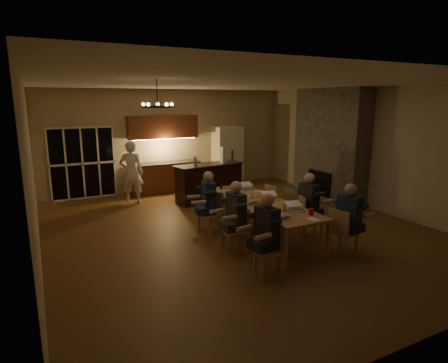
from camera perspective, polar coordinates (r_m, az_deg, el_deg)
floor at (r=8.51m, az=2.10°, el=-7.34°), size 9.00×9.00×0.00m
back_wall at (r=12.23m, az=-8.26°, el=6.24°), size 8.00×0.04×3.20m
left_wall at (r=7.11m, az=-27.40°, el=0.72°), size 0.04×9.00×3.20m
right_wall at (r=10.66m, az=21.48°, el=4.65°), size 0.04×9.00×3.20m
ceiling at (r=8.03m, az=2.29°, el=14.87°), size 8.00×9.00×0.04m
french_doors at (r=11.67m, az=-20.74°, el=2.56°), size 1.86×0.08×2.10m
fireplace at (r=11.26m, az=15.83°, el=5.40°), size 0.58×2.50×3.20m
kitchenette at (r=11.88m, az=-9.07°, el=4.10°), size 2.24×0.68×2.40m
refrigerator at (r=12.71m, az=0.51°, el=3.86°), size 0.90×0.68×2.00m
dining_table at (r=8.09m, az=5.42°, el=-5.64°), size 1.10×3.29×0.75m
bar_island at (r=10.79m, az=-2.28°, el=-0.14°), size 2.08×0.93×1.08m
chair_left_near at (r=6.30m, az=6.88°, el=-10.29°), size 0.54×0.54×0.89m
chair_left_mid at (r=7.16m, az=1.65°, el=-7.41°), size 0.48×0.48×0.89m
chair_left_far at (r=8.21m, az=-2.11°, el=-4.80°), size 0.56×0.56×0.89m
chair_right_near at (r=7.46m, az=17.76°, el=-7.19°), size 0.53×0.53×0.89m
chair_right_mid at (r=8.16m, az=13.03°, el=-5.24°), size 0.56×0.56×0.89m
chair_right_far at (r=9.10m, az=8.11°, el=-3.22°), size 0.47×0.47×0.89m
person_left_near at (r=6.28m, az=6.51°, el=-7.96°), size 0.67×0.67×1.38m
person_right_near at (r=7.33m, az=18.47°, el=-5.56°), size 0.71×0.71×1.38m
person_left_mid at (r=7.14m, az=1.83°, el=-5.38°), size 0.62×0.62×1.38m
person_right_mid at (r=8.11m, az=12.71°, el=-3.53°), size 0.64×0.64×1.38m
person_left_far at (r=8.11m, az=-2.35°, el=-3.23°), size 0.69×0.69×1.38m
standing_person at (r=10.79m, az=-13.91°, el=1.38°), size 0.76×0.63×1.77m
chandelier at (r=6.43m, az=-10.08°, el=11.16°), size 0.52×0.52×0.03m
laptop_a at (r=6.99m, az=8.42°, el=-4.41°), size 0.33×0.30×0.23m
laptop_b at (r=7.37m, az=10.97°, el=-3.63°), size 0.35×0.32×0.23m
laptop_c at (r=7.87m, az=3.73°, el=-2.42°), size 0.40×0.38×0.23m
laptop_d at (r=8.09m, az=7.14°, el=-2.08°), size 0.37×0.34×0.23m
laptop_e at (r=8.76m, az=0.13°, el=-0.88°), size 0.36×0.32×0.23m
laptop_f at (r=8.95m, az=3.65°, el=-0.62°), size 0.33×0.29×0.23m
mug_front at (r=7.50m, az=7.01°, el=-3.72°), size 0.07×0.07×0.10m
mug_mid at (r=8.40m, az=4.14°, el=-1.92°), size 0.07×0.07×0.10m
mug_back at (r=8.43m, az=0.41°, el=-1.85°), size 0.09×0.09×0.10m
redcup_near at (r=7.22m, az=13.13°, el=-4.50°), size 0.10×0.10×0.12m
redcup_mid at (r=8.08m, az=1.85°, el=-2.40°), size 0.08×0.08×0.12m
can_silver at (r=7.41m, az=9.16°, el=-3.92°), size 0.06×0.06×0.12m
can_cola at (r=9.08m, az=-0.42°, el=-0.74°), size 0.07×0.07×0.12m
can_right at (r=8.38m, az=6.64°, el=-1.94°), size 0.06×0.06×0.12m
plate_near at (r=7.68m, az=10.15°, el=-3.77°), size 0.23×0.23×0.02m
plate_left at (r=7.06m, az=7.89°, el=-5.11°), size 0.28×0.28×0.02m
plate_far at (r=8.84m, az=5.23°, el=-1.50°), size 0.22×0.22×0.02m
notepad at (r=6.95m, az=13.45°, el=-5.66°), size 0.18×0.24×0.01m
bar_bottle at (r=10.44m, az=-4.39°, el=3.10°), size 0.08×0.08×0.24m
bar_blender at (r=10.94m, az=-0.08°, el=4.11°), size 0.17×0.17×0.45m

